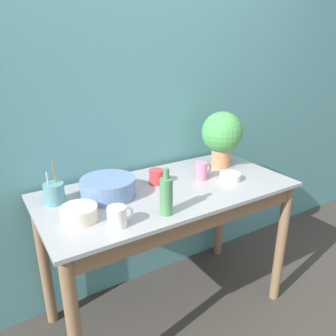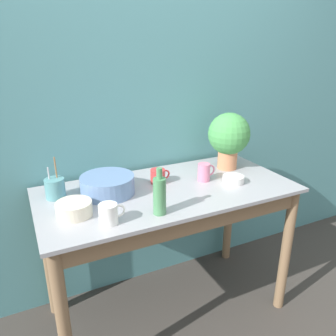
{
  "view_description": "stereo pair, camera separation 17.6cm",
  "coord_description": "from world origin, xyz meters",
  "px_view_note": "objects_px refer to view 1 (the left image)",
  "views": [
    {
      "loc": [
        -0.87,
        -1.06,
        1.58
      ],
      "look_at": [
        0.0,
        0.34,
        0.96
      ],
      "focal_mm": 35.0,
      "sensor_mm": 36.0,
      "label": 1
    },
    {
      "loc": [
        -0.72,
        -1.14,
        1.58
      ],
      "look_at": [
        0.0,
        0.34,
        0.96
      ],
      "focal_mm": 35.0,
      "sensor_mm": 36.0,
      "label": 2
    }
  ],
  "objects_px": {
    "potted_plant": "(222,135)",
    "mug_pink": "(202,171)",
    "bowl_wash_large": "(108,187)",
    "bottle_tall": "(166,195)",
    "bowl_small_cream": "(79,213)",
    "mug_white": "(118,217)",
    "utensil_cup": "(54,193)",
    "mug_red": "(157,177)",
    "bowl_small_enamel_white": "(230,177)"
  },
  "relations": [
    {
      "from": "potted_plant",
      "to": "mug_pink",
      "type": "xyz_separation_m",
      "value": [
        -0.24,
        -0.11,
        -0.16
      ]
    },
    {
      "from": "bowl_wash_large",
      "to": "bottle_tall",
      "type": "xyz_separation_m",
      "value": [
        0.16,
        -0.32,
        0.05
      ]
    },
    {
      "from": "potted_plant",
      "to": "bowl_small_cream",
      "type": "xyz_separation_m",
      "value": [
        -1.0,
        -0.21,
        -0.18
      ]
    },
    {
      "from": "mug_white",
      "to": "bowl_small_cream",
      "type": "distance_m",
      "value": 0.19
    },
    {
      "from": "mug_pink",
      "to": "bowl_small_cream",
      "type": "distance_m",
      "value": 0.77
    },
    {
      "from": "bottle_tall",
      "to": "utensil_cup",
      "type": "height_order",
      "value": "bottle_tall"
    },
    {
      "from": "bottle_tall",
      "to": "utensil_cup",
      "type": "bearing_deg",
      "value": 136.67
    },
    {
      "from": "mug_red",
      "to": "bowl_small_enamel_white",
      "type": "xyz_separation_m",
      "value": [
        0.39,
        -0.18,
        -0.02
      ]
    },
    {
      "from": "mug_red",
      "to": "bowl_small_enamel_white",
      "type": "relative_size",
      "value": 0.95
    },
    {
      "from": "mug_red",
      "to": "bowl_small_cream",
      "type": "height_order",
      "value": "mug_red"
    },
    {
      "from": "bowl_small_enamel_white",
      "to": "utensil_cup",
      "type": "relative_size",
      "value": 0.58
    },
    {
      "from": "bowl_wash_large",
      "to": "bottle_tall",
      "type": "bearing_deg",
      "value": -64.13
    },
    {
      "from": "mug_white",
      "to": "bowl_small_cream",
      "type": "xyz_separation_m",
      "value": [
        -0.12,
        0.14,
        -0.01
      ]
    },
    {
      "from": "mug_pink",
      "to": "bowl_small_enamel_white",
      "type": "distance_m",
      "value": 0.17
    },
    {
      "from": "bowl_small_enamel_white",
      "to": "bowl_small_cream",
      "type": "height_order",
      "value": "bowl_small_cream"
    },
    {
      "from": "bowl_wash_large",
      "to": "bowl_small_enamel_white",
      "type": "distance_m",
      "value": 0.71
    },
    {
      "from": "mug_white",
      "to": "mug_pink",
      "type": "bearing_deg",
      "value": 20.45
    },
    {
      "from": "bottle_tall",
      "to": "utensil_cup",
      "type": "distance_m",
      "value": 0.57
    },
    {
      "from": "mug_pink",
      "to": "mug_white",
      "type": "height_order",
      "value": "mug_pink"
    },
    {
      "from": "mug_red",
      "to": "mug_pink",
      "type": "distance_m",
      "value": 0.27
    },
    {
      "from": "bowl_wash_large",
      "to": "bowl_small_enamel_white",
      "type": "relative_size",
      "value": 2.31
    },
    {
      "from": "bowl_small_enamel_white",
      "to": "utensil_cup",
      "type": "bearing_deg",
      "value": 165.88
    },
    {
      "from": "bowl_small_enamel_white",
      "to": "bowl_small_cream",
      "type": "bearing_deg",
      "value": 179.62
    },
    {
      "from": "bowl_wash_large",
      "to": "mug_red",
      "type": "bearing_deg",
      "value": 2.72
    },
    {
      "from": "mug_red",
      "to": "bowl_small_enamel_white",
      "type": "bearing_deg",
      "value": -25.36
    },
    {
      "from": "bottle_tall",
      "to": "mug_red",
      "type": "relative_size",
      "value": 1.94
    },
    {
      "from": "mug_red",
      "to": "mug_white",
      "type": "relative_size",
      "value": 0.98
    },
    {
      "from": "mug_red",
      "to": "bowl_small_cream",
      "type": "relative_size",
      "value": 0.7
    },
    {
      "from": "potted_plant",
      "to": "mug_pink",
      "type": "relative_size",
      "value": 3.24
    },
    {
      "from": "bottle_tall",
      "to": "mug_red",
      "type": "xyz_separation_m",
      "value": [
        0.14,
        0.34,
        -0.05
      ]
    },
    {
      "from": "bowl_small_enamel_white",
      "to": "potted_plant",
      "type": "bearing_deg",
      "value": 63.3
    },
    {
      "from": "bowl_wash_large",
      "to": "bottle_tall",
      "type": "relative_size",
      "value": 1.25
    },
    {
      "from": "mug_pink",
      "to": "bowl_small_enamel_white",
      "type": "relative_size",
      "value": 0.9
    },
    {
      "from": "mug_pink",
      "to": "utensil_cup",
      "type": "bearing_deg",
      "value": 170.52
    },
    {
      "from": "bowl_small_cream",
      "to": "utensil_cup",
      "type": "xyz_separation_m",
      "value": [
        -0.05,
        0.23,
        0.02
      ]
    },
    {
      "from": "bowl_small_enamel_white",
      "to": "utensil_cup",
      "type": "distance_m",
      "value": 0.97
    },
    {
      "from": "bowl_wash_large",
      "to": "mug_red",
      "type": "distance_m",
      "value": 0.3
    },
    {
      "from": "bowl_wash_large",
      "to": "utensil_cup",
      "type": "height_order",
      "value": "utensil_cup"
    },
    {
      "from": "potted_plant",
      "to": "utensil_cup",
      "type": "distance_m",
      "value": 1.06
    },
    {
      "from": "bottle_tall",
      "to": "mug_pink",
      "type": "height_order",
      "value": "bottle_tall"
    },
    {
      "from": "mug_red",
      "to": "bowl_small_enamel_white",
      "type": "distance_m",
      "value": 0.43
    },
    {
      "from": "potted_plant",
      "to": "bowl_small_cream",
      "type": "height_order",
      "value": "potted_plant"
    },
    {
      "from": "bottle_tall",
      "to": "bowl_small_enamel_white",
      "type": "bearing_deg",
      "value": 15.93
    },
    {
      "from": "mug_red",
      "to": "mug_pink",
      "type": "xyz_separation_m",
      "value": [
        0.26,
        -0.08,
        0.01
      ]
    },
    {
      "from": "potted_plant",
      "to": "mug_white",
      "type": "relative_size",
      "value": 2.98
    },
    {
      "from": "bottle_tall",
      "to": "mug_pink",
      "type": "relative_size",
      "value": 2.06
    },
    {
      "from": "potted_plant",
      "to": "bowl_small_enamel_white",
      "type": "bearing_deg",
      "value": -116.7
    },
    {
      "from": "utensil_cup",
      "to": "potted_plant",
      "type": "bearing_deg",
      "value": -1.31
    },
    {
      "from": "bottle_tall",
      "to": "mug_pink",
      "type": "bearing_deg",
      "value": 32.44
    },
    {
      "from": "potted_plant",
      "to": "mug_white",
      "type": "distance_m",
      "value": 0.96
    }
  ]
}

